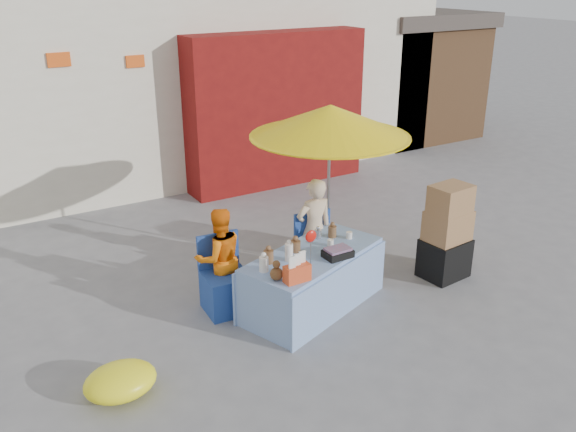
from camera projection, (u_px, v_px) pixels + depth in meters
ground at (298, 325)px, 6.53m from camera, size 80.00×80.00×0.00m
market_table at (312, 279)px, 6.76m from camera, size 1.89×1.34×1.04m
chair_left at (226, 289)px, 6.73m from camera, size 0.51×0.50×0.85m
chair_right at (320, 263)px, 7.33m from camera, size 0.51×0.50×0.85m
vendor_orange at (220, 258)px, 6.71m from camera, size 0.60×0.48×1.16m
vendor_beige at (314, 230)px, 7.29m from camera, size 0.49×0.34×1.28m
umbrella at (330, 122)px, 7.09m from camera, size 1.90×1.90×2.09m
box_stack at (447, 235)px, 7.36m from camera, size 0.58×0.49×1.20m
tarp_bundle at (120, 381)px, 5.40m from camera, size 0.74×0.63×0.29m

